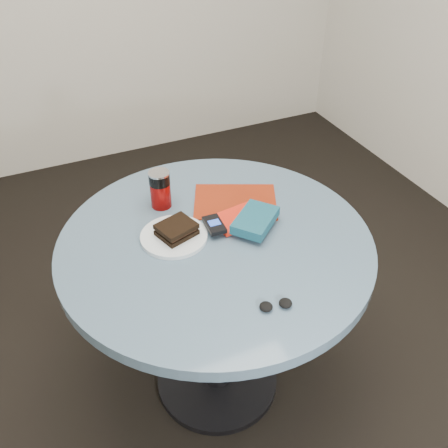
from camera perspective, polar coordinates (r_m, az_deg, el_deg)
name	(u,v)px	position (r m, az deg, el deg)	size (l,w,h in m)	color
ground	(217,381)	(2.13, -0.77, -17.46)	(4.00, 4.00, 0.00)	black
table	(216,276)	(1.69, -0.93, -6.00)	(1.00, 1.00, 0.75)	black
plate	(174,236)	(1.58, -5.74, -1.43)	(0.21, 0.21, 0.01)	silver
sandwich	(177,229)	(1.57, -5.45, -0.62)	(0.13, 0.12, 0.04)	black
soda_can	(160,189)	(1.70, -7.30, 3.97)	(0.09, 0.09, 0.13)	#740705
pepper_grinder	(166,193)	(1.72, -6.68, 3.48)	(0.04, 0.04, 0.08)	#443A1D
magazine	(235,201)	(1.74, 1.29, 2.59)	(0.28, 0.21, 0.01)	maroon
red_book	(238,218)	(1.64, 1.66, 0.67)	(0.17, 0.11, 0.01)	red
novel	(255,220)	(1.60, 3.60, 0.45)	(0.16, 0.11, 0.03)	#114254
mp3_player	(214,225)	(1.59, -1.12, -0.08)	(0.06, 0.10, 0.02)	black
headphones	(276,305)	(1.36, 5.94, -9.19)	(0.10, 0.05, 0.02)	black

